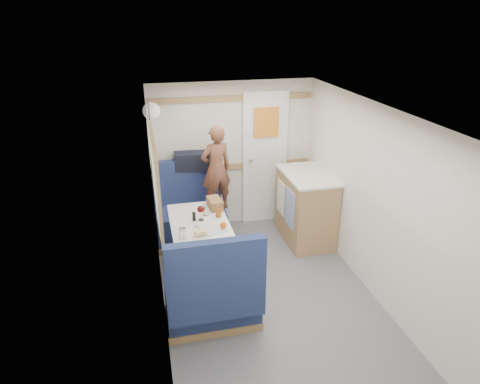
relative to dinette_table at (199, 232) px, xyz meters
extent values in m
plane|color=#515156|center=(0.65, -1.00, -0.57)|extent=(4.50, 4.50, 0.00)
plane|color=silver|center=(0.65, -1.00, 1.43)|extent=(4.50, 4.50, 0.00)
cube|color=silver|center=(0.65, 1.25, 0.43)|extent=(2.20, 0.02, 2.00)
cube|color=silver|center=(-0.45, -1.00, 0.43)|extent=(0.02, 4.50, 2.00)
cube|color=silver|center=(1.75, -1.00, 0.43)|extent=(0.02, 4.50, 2.00)
cube|color=olive|center=(0.65, 1.23, 0.28)|extent=(2.15, 0.02, 0.08)
cube|color=olive|center=(0.65, 1.23, 1.21)|extent=(2.15, 0.02, 0.08)
cube|color=#949D85|center=(-0.43, 0.00, 0.68)|extent=(0.04, 1.30, 0.72)
cube|color=white|center=(1.10, 1.22, 0.36)|extent=(0.62, 0.04, 1.86)
cube|color=#FEA62A|center=(1.10, 1.19, 0.88)|extent=(0.34, 0.03, 0.40)
cylinder|color=silver|center=(0.88, 1.17, 0.38)|extent=(0.04, 0.10, 0.04)
cube|color=white|center=(0.00, 0.00, 0.13)|extent=(0.62, 0.92, 0.04)
cylinder|color=silver|center=(0.00, 0.00, -0.22)|extent=(0.08, 0.08, 0.66)
cylinder|color=silver|center=(0.00, 0.00, -0.55)|extent=(0.36, 0.36, 0.03)
cube|color=#182A4D|center=(0.00, 0.80, -0.34)|extent=(0.88, 0.50, 0.45)
cube|color=#182A4D|center=(0.00, 1.08, 0.08)|extent=(0.88, 0.10, 0.80)
cube|color=olive|center=(0.00, 0.80, -0.53)|extent=(0.90, 0.52, 0.08)
cube|color=#182A4D|center=(0.00, -0.80, -0.34)|extent=(0.88, 0.50, 0.45)
cube|color=#182A4D|center=(0.00, -1.08, 0.08)|extent=(0.88, 0.10, 0.80)
cube|color=olive|center=(0.00, -0.80, -0.53)|extent=(0.90, 0.52, 0.08)
cube|color=olive|center=(0.00, 1.12, 0.31)|extent=(0.90, 0.14, 0.04)
sphere|color=white|center=(-0.39, 0.85, 1.18)|extent=(0.20, 0.20, 0.20)
cube|color=olive|center=(1.47, 0.55, -0.12)|extent=(0.54, 0.90, 0.90)
cube|color=silver|center=(1.47, 0.55, 0.34)|extent=(0.56, 0.92, 0.03)
cube|color=#5972B2|center=(1.19, 0.37, -0.02)|extent=(0.01, 0.30, 0.48)
cube|color=silver|center=(1.19, 0.73, -0.02)|extent=(0.01, 0.28, 0.44)
imported|color=brown|center=(0.34, 0.79, 0.43)|extent=(0.46, 0.36, 1.10)
cube|color=black|center=(0.09, 1.12, 0.45)|extent=(0.49, 0.27, 0.23)
cube|color=silver|center=(0.10, -0.23, 0.16)|extent=(0.33, 0.37, 0.02)
sphere|color=orange|center=(0.22, -0.29, 0.21)|extent=(0.07, 0.07, 0.07)
cube|color=#E0D981|center=(-0.03, -0.36, 0.19)|extent=(0.12, 0.09, 0.04)
cylinder|color=white|center=(0.02, -0.02, 0.16)|extent=(0.06, 0.06, 0.01)
cylinder|color=white|center=(0.02, -0.02, 0.21)|extent=(0.01, 0.01, 0.10)
sphere|color=#4B0809|center=(0.02, -0.02, 0.28)|extent=(0.08, 0.08, 0.08)
cylinder|color=white|center=(-0.21, -0.38, 0.21)|extent=(0.07, 0.07, 0.11)
cylinder|color=white|center=(0.09, 0.09, 0.20)|extent=(0.06, 0.06, 0.10)
cylinder|color=#944A15|center=(0.22, 0.02, 0.20)|extent=(0.06, 0.06, 0.10)
cylinder|color=black|center=(-0.05, -0.01, 0.20)|extent=(0.04, 0.04, 0.10)
cube|color=brown|center=(0.22, 0.26, 0.21)|extent=(0.17, 0.27, 0.11)
camera|label=1|loc=(-0.51, -4.16, 2.27)|focal=32.00mm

